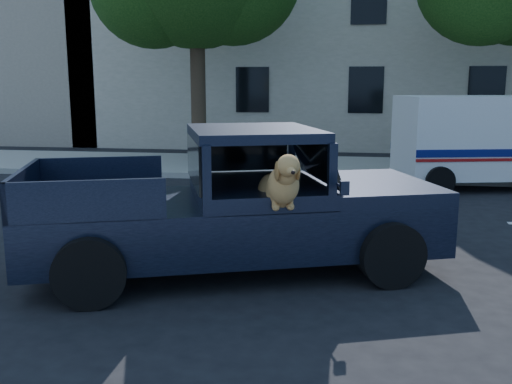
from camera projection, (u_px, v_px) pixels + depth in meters
ground at (319, 278)px, 7.29m from camera, size 120.00×120.00×0.00m
far_sidewalk at (333, 168)px, 16.20m from camera, size 60.00×4.00×0.15m
lane_stripes at (438, 221)px, 10.29m from camera, size 21.60×0.14×0.01m
building_main at (418, 29)px, 22.00m from camera, size 26.00×6.00×9.00m
pickup_truck at (228, 223)px, 7.50m from camera, size 5.64×3.66×1.88m
mail_truck at (480, 148)px, 13.38m from camera, size 4.23×2.74×2.15m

